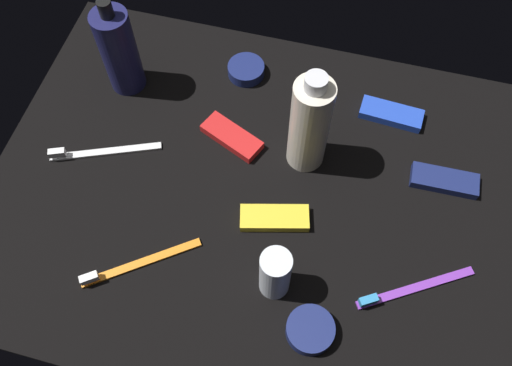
# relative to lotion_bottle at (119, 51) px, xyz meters

# --- Properties ---
(ground_plane) EXTENTS (0.84, 0.64, 0.01)m
(ground_plane) POSITION_rel_lotion_bottle_xyz_m (-0.27, 0.15, -0.09)
(ground_plane) COLOR black
(lotion_bottle) EXTENTS (0.06, 0.06, 0.18)m
(lotion_bottle) POSITION_rel_lotion_bottle_xyz_m (0.00, 0.00, 0.00)
(lotion_bottle) COLOR #1D1E4F
(lotion_bottle) RESTS_ON ground_plane
(bodywash_bottle) EXTENTS (0.06, 0.06, 0.20)m
(bodywash_bottle) POSITION_rel_lotion_bottle_xyz_m (-0.33, 0.07, 0.01)
(bodywash_bottle) COLOR silver
(bodywash_bottle) RESTS_ON ground_plane
(deodorant_stick) EXTENTS (0.04, 0.04, 0.10)m
(deodorant_stick) POSITION_rel_lotion_bottle_xyz_m (-0.33, 0.29, -0.03)
(deodorant_stick) COLOR silver
(deodorant_stick) RESTS_ON ground_plane
(toothbrush_orange) EXTENTS (0.15, 0.12, 0.02)m
(toothbrush_orange) POSITION_rel_lotion_bottle_xyz_m (-0.13, 0.32, -0.07)
(toothbrush_orange) COLOR orange
(toothbrush_orange) RESTS_ON ground_plane
(toothbrush_purple) EXTENTS (0.16, 0.10, 0.02)m
(toothbrush_purple) POSITION_rel_lotion_bottle_xyz_m (-0.52, 0.25, -0.07)
(toothbrush_purple) COLOR purple
(toothbrush_purple) RESTS_ON ground_plane
(toothbrush_white) EXTENTS (0.17, 0.08, 0.02)m
(toothbrush_white) POSITION_rel_lotion_bottle_xyz_m (-0.01, 0.15, -0.07)
(toothbrush_white) COLOR white
(toothbrush_white) RESTS_ON ground_plane
(snack_bar_red) EXTENTS (0.11, 0.08, 0.01)m
(snack_bar_red) POSITION_rel_lotion_bottle_xyz_m (-0.21, 0.07, -0.07)
(snack_bar_red) COLOR red
(snack_bar_red) RESTS_ON ground_plane
(snack_bar_blue) EXTENTS (0.11, 0.05, 0.01)m
(snack_bar_blue) POSITION_rel_lotion_bottle_xyz_m (-0.46, -0.04, -0.07)
(snack_bar_blue) COLOR blue
(snack_bar_blue) RESTS_ON ground_plane
(snack_bar_yellow) EXTENTS (0.11, 0.06, 0.01)m
(snack_bar_yellow) POSITION_rel_lotion_bottle_xyz_m (-0.31, 0.19, -0.07)
(snack_bar_yellow) COLOR yellow
(snack_bar_yellow) RESTS_ON ground_plane
(snack_bar_navy) EXTENTS (0.10, 0.04, 0.01)m
(snack_bar_navy) POSITION_rel_lotion_bottle_xyz_m (-0.55, 0.06, -0.07)
(snack_bar_navy) COLOR navy
(snack_bar_navy) RESTS_ON ground_plane
(cream_tin_left) EXTENTS (0.07, 0.07, 0.02)m
(cream_tin_left) POSITION_rel_lotion_bottle_xyz_m (-0.40, 0.35, -0.07)
(cream_tin_left) COLOR navy
(cream_tin_left) RESTS_ON ground_plane
(cream_tin_right) EXTENTS (0.06, 0.06, 0.02)m
(cream_tin_right) POSITION_rel_lotion_bottle_xyz_m (-0.19, -0.07, -0.07)
(cream_tin_right) COLOR navy
(cream_tin_right) RESTS_ON ground_plane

